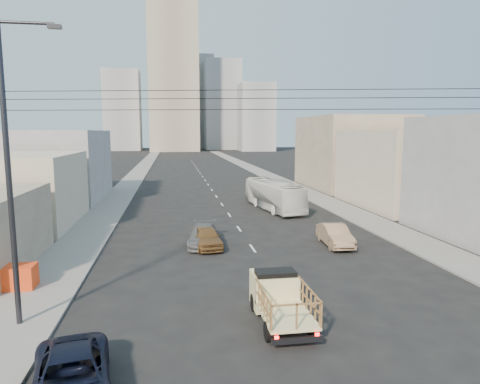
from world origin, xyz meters
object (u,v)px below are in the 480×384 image
object	(u,v)px
sedan_brown	(206,237)
streetlamp_left	(11,167)
navy_pickup	(71,378)
sedan_grey	(203,235)
crate_stack	(16,277)
flatbed_pickup	(280,296)
city_bus	(274,195)
sedan_tan	(335,235)

from	to	relation	value
sedan_brown	streetlamp_left	distance (m)	14.75
navy_pickup	sedan_grey	bearing A→B (deg)	62.43
sedan_grey	sedan_brown	bearing A→B (deg)	-69.39
navy_pickup	sedan_brown	xyz separation A→B (m)	(5.22, 16.14, 0.06)
navy_pickup	crate_stack	size ratio (longest dim) A/B	2.69
flatbed_pickup	city_bus	world-z (taller)	city_bus
sedan_tan	streetlamp_left	size ratio (longest dim) A/B	0.37
navy_pickup	sedan_brown	size ratio (longest dim) A/B	1.13
city_bus	sedan_tan	distance (m)	14.33
streetlamp_left	sedan_grey	bearing A→B (deg)	54.45
streetlamp_left	city_bus	bearing A→B (deg)	56.10
navy_pickup	sedan_grey	world-z (taller)	sedan_grey
sedan_tan	streetlamp_left	bearing A→B (deg)	-146.57
crate_stack	sedan_brown	bearing A→B (deg)	33.34
city_bus	sedan_tan	xyz separation A→B (m)	(0.94, -14.28, -0.76)
crate_stack	navy_pickup	bearing A→B (deg)	-63.92
navy_pickup	sedan_brown	world-z (taller)	sedan_brown
streetlamp_left	sedan_brown	bearing A→B (deg)	52.27
flatbed_pickup	sedan_brown	distance (m)	12.18
navy_pickup	sedan_tan	world-z (taller)	sedan_tan
city_bus	sedan_tan	world-z (taller)	city_bus
city_bus	flatbed_pickup	bearing A→B (deg)	-111.66
sedan_brown	crate_stack	world-z (taller)	sedan_brown
navy_pickup	sedan_tan	bearing A→B (deg)	36.50
flatbed_pickup	sedan_tan	size ratio (longest dim) A/B	0.99
city_bus	sedan_brown	size ratio (longest dim) A/B	2.48
sedan_brown	city_bus	bearing A→B (deg)	53.21
city_bus	sedan_grey	size ratio (longest dim) A/B	2.21
navy_pickup	sedan_tan	distance (m)	20.74
flatbed_pickup	crate_stack	world-z (taller)	flatbed_pickup
navy_pickup	streetlamp_left	distance (m)	8.48
navy_pickup	crate_stack	xyz separation A→B (m)	(-4.71, 9.61, 0.02)
sedan_tan	sedan_brown	bearing A→B (deg)	177.74
city_bus	streetlamp_left	world-z (taller)	streetlamp_left
sedan_grey	streetlamp_left	distance (m)	15.17
city_bus	navy_pickup	bearing A→B (deg)	-122.76
city_bus	sedan_brown	world-z (taller)	city_bus
streetlamp_left	sedan_tan	bearing A→B (deg)	29.86
flatbed_pickup	sedan_grey	distance (m)	12.87
sedan_grey	streetlamp_left	xyz separation A→B (m)	(-8.16, -11.42, 5.74)
city_bus	streetlamp_left	bearing A→B (deg)	-132.70
streetlamp_left	crate_stack	distance (m)	7.31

